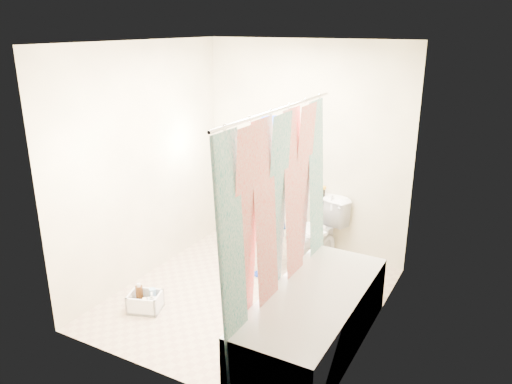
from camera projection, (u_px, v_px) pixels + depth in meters
The scene contains 14 objects.
floor at pixel (249, 297), 4.89m from camera, with size 2.60×2.60×0.00m, color tan.
ceiling at pixel (247, 42), 4.11m from camera, with size 2.40×2.60×0.02m, color white.
wall_back at pixel (305, 150), 5.58m from camera, with size 2.40×0.02×2.40m, color beige.
wall_front at pixel (155, 230), 3.42m from camera, with size 2.40×0.02×2.40m, color beige.
wall_left at pixel (145, 164), 5.04m from camera, with size 0.02×2.60×2.40m, color beige.
wall_right at pixel (379, 202), 3.96m from camera, with size 0.02×2.60×2.40m, color beige.
bathtub at pixel (314, 318), 4.06m from camera, with size 0.70×1.75×0.50m.
curtain_rod at pixel (280, 109), 3.67m from camera, with size 0.02×0.02×1.90m, color silver.
shower_curtain at pixel (279, 226), 3.97m from camera, with size 0.06×1.75×1.80m, color white.
toilet at pixel (314, 232), 5.48m from camera, with size 0.41×0.72×0.74m, color white.
tank_lid at pixel (306, 229), 5.40m from camera, with size 0.45×0.20×0.03m, color white.
tank_internals at pixel (326, 197), 5.51m from camera, with size 0.17×0.10×0.24m.
plumber at pixel (266, 197), 5.16m from camera, with size 0.62×0.40×1.69m, color #0F0E8D.
cleaning_caddy at pixel (146, 303), 4.64m from camera, with size 0.35×0.31×0.22m.
Camera 1 is at (2.12, -3.74, 2.55)m, focal length 35.00 mm.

